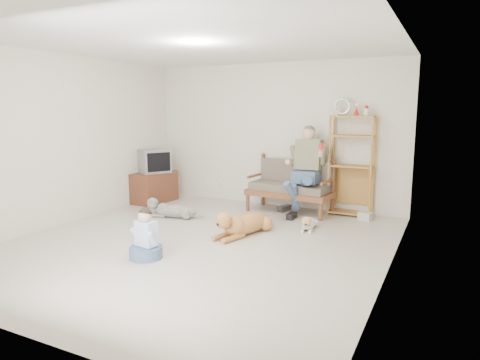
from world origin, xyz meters
The scene contains 17 objects.
floor centered at (0.00, 0.00, 0.00)m, with size 5.50×5.50×0.00m, color silver.
ceiling centered at (0.00, 0.00, 2.70)m, with size 5.50×5.50×0.00m, color silver.
wall_back centered at (0.00, 2.75, 1.35)m, with size 5.00×5.00×0.00m, color beige.
wall_front centered at (0.00, -2.75, 1.35)m, with size 5.00×5.00×0.00m, color beige.
wall_left centered at (-2.50, 0.00, 1.35)m, with size 5.50×5.50×0.00m, color beige.
wall_right centered at (2.50, 0.00, 1.35)m, with size 5.50×5.50×0.00m, color beige.
loveseat centered at (0.50, 2.36, 0.49)m, with size 1.55×0.82×0.95m.
man centered at (0.78, 2.14, 0.72)m, with size 0.59×0.85×1.37m.
etagere centered at (1.52, 2.55, 0.89)m, with size 0.77×0.34×2.03m.
book_stack centered at (1.84, 2.32, 0.07)m, with size 0.21×0.16×0.14m, color silver.
tv_stand centered at (-2.23, 1.90, 0.30)m, with size 0.56×0.93×0.60m.
crt_tv centered at (-2.19, 1.90, 0.83)m, with size 0.66×0.70×0.46m.
wall_outlet centered at (-1.25, 2.73, 0.30)m, with size 0.12×0.02×0.08m, color white.
golden_retriever centered at (0.37, 0.63, 0.17)m, with size 0.58×1.35×0.42m.
shaggy_dog centered at (-1.21, 1.02, 0.13)m, with size 1.08×0.43×0.33m.
terrier centered at (1.16, 1.33, 0.10)m, with size 0.25×0.65×0.24m.
child centered at (-0.26, -0.81, 0.23)m, with size 0.41×0.41×0.65m.
Camera 1 is at (3.06, -4.87, 1.83)m, focal length 32.00 mm.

